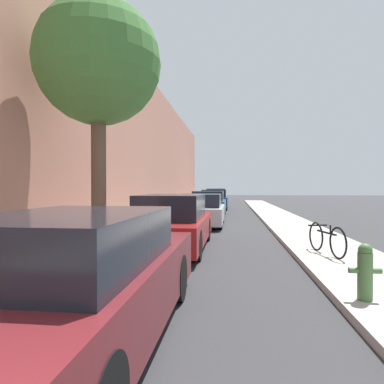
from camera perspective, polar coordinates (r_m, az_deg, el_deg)
name	(u,v)px	position (r m, az deg, el deg)	size (l,w,h in m)	color
ground_plane	(220,227)	(14.04, 4.60, -5.76)	(120.00, 120.00, 0.00)	#333335
sidewalk_left	(150,224)	(14.43, -7.03, -5.34)	(2.00, 52.00, 0.12)	#ADA89E
sidewalk_right	(293,226)	(14.22, 16.42, -5.46)	(2.00, 52.00, 0.12)	#ADA89E
building_facade_left	(118,136)	(14.90, -12.17, 9.16)	(0.70, 52.00, 7.55)	tan
parked_car_maroon	(79,282)	(3.69, -18.29, -14.05)	(1.69, 4.61, 1.35)	black
parked_car_red	(173,223)	(8.90, -3.17, -5.21)	(1.72, 4.62, 1.40)	black
parked_car_silver	(200,211)	(14.29, 1.42, -3.10)	(1.90, 4.18, 1.32)	black
parked_car_teal	(209,204)	(19.43, 2.78, -2.01)	(1.88, 4.07, 1.39)	black
parked_car_navy	(214,200)	(24.97, 3.75, -1.36)	(1.92, 4.01, 1.43)	black
parked_car_white	(216,198)	(29.87, 4.06, -0.95)	(1.77, 4.34, 1.50)	black
parked_car_grey	(218,197)	(35.55, 4.28, -0.84)	(1.73, 4.00, 1.27)	black
street_tree_near	(98,64)	(8.04, -15.33, 19.82)	(2.67, 2.67, 5.47)	brown
fire_hydrant	(365,271)	(5.09, 26.85, -11.65)	(0.41, 0.19, 0.74)	#47703D
bicycle	(326,239)	(8.10, 21.42, -7.28)	(0.51, 1.60, 0.66)	black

